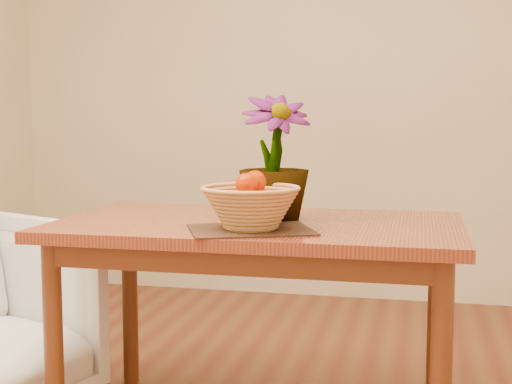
# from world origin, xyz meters

# --- Properties ---
(wall_back) EXTENTS (4.00, 0.02, 2.70)m
(wall_back) POSITION_xyz_m (0.00, 2.25, 1.35)
(wall_back) COLOR beige
(wall_back) RESTS_ON floor
(table) EXTENTS (1.40, 0.80, 0.75)m
(table) POSITION_xyz_m (0.00, 0.30, 0.66)
(table) COLOR maroon
(table) RESTS_ON floor
(placemat) EXTENTS (0.47, 0.42, 0.01)m
(placemat) POSITION_xyz_m (0.02, 0.09, 0.75)
(placemat) COLOR #372114
(placemat) RESTS_ON table
(wicker_basket) EXTENTS (0.32, 0.32, 0.13)m
(wicker_basket) POSITION_xyz_m (0.02, 0.09, 0.82)
(wicker_basket) COLOR tan
(wicker_basket) RESTS_ON placemat
(orange_pile) EXTENTS (0.16, 0.17, 0.13)m
(orange_pile) POSITION_xyz_m (0.02, 0.09, 0.87)
(orange_pile) COLOR #FF6304
(orange_pile) RESTS_ON wicker_basket
(potted_plant) EXTENTS (0.33, 0.33, 0.44)m
(potted_plant) POSITION_xyz_m (0.05, 0.34, 0.97)
(potted_plant) COLOR #164614
(potted_plant) RESTS_ON table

